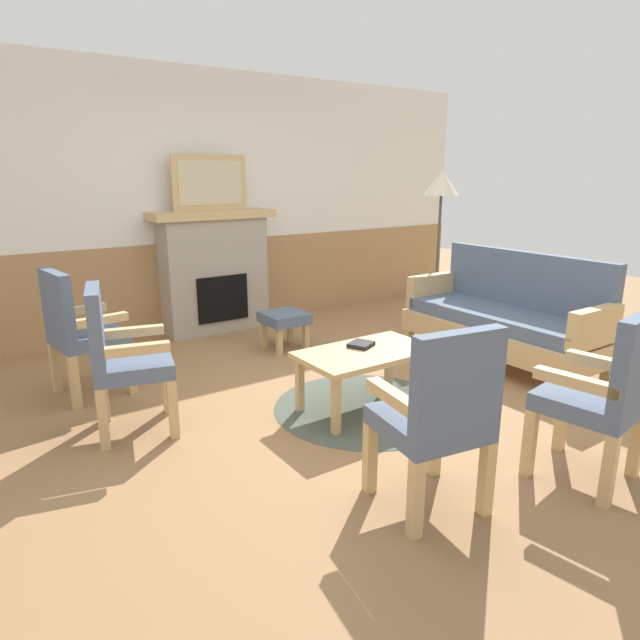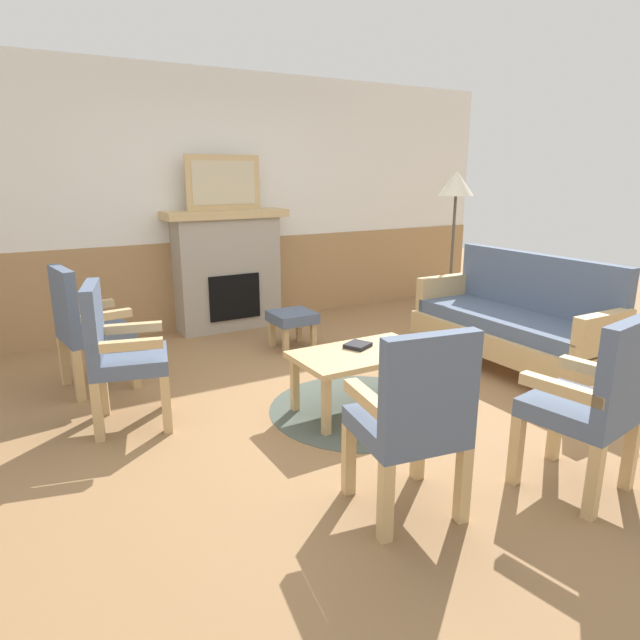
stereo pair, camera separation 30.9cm
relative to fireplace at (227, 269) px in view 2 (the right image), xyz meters
The scene contains 14 objects.
ground_plane 2.44m from the fireplace, 90.00° to the right, with size 14.00×14.00×0.00m, color #997047.
wall_back 0.70m from the fireplace, 90.00° to the left, with size 7.20×0.14×2.70m.
fireplace is the anchor object (origin of this frame).
framed_picture 0.91m from the fireplace, 90.00° to the left, with size 0.80×0.04×0.56m.
couch 2.98m from the fireplace, 55.13° to the right, with size 0.70×1.80×0.98m.
coffee_table 2.55m from the fireplace, 89.30° to the right, with size 0.96×0.56×0.44m.
round_rug 2.61m from the fireplace, 89.30° to the right, with size 1.32×1.32×0.01m, color #4C564C.
book_on_table 2.45m from the fireplace, 88.57° to the right, with size 0.17×0.15×0.03m, color black.
footstool 1.09m from the fireplace, 74.79° to the right, with size 0.40×0.40×0.36m.
armchair_near_fireplace 1.95m from the fireplace, 144.90° to the right, with size 0.54×0.54×0.98m.
armchair_by_window_left 2.45m from the fireplace, 127.91° to the right, with size 0.58×0.58×0.98m.
armchair_front_left 3.74m from the fireplace, 97.22° to the right, with size 0.55×0.55×0.98m.
armchair_front_center 4.04m from the fireplace, 83.34° to the right, with size 0.55×0.55×0.98m.
floor_lamp_by_couch 2.53m from the fireplace, 31.23° to the right, with size 0.36×0.36×1.68m.
Camera 2 is at (-2.07, -3.22, 1.66)m, focal length 30.80 mm.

